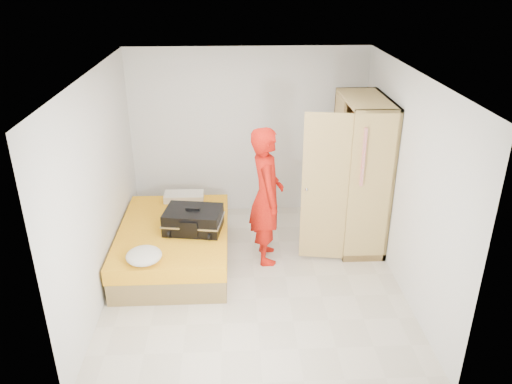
{
  "coord_description": "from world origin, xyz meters",
  "views": [
    {
      "loc": [
        -0.23,
        -5.37,
        3.65
      ],
      "look_at": [
        0.04,
        0.45,
        1.0
      ],
      "focal_mm": 35.0,
      "sensor_mm": 36.0,
      "label": 1
    }
  ],
  "objects_px": {
    "suitcase": "(193,220)",
    "round_cushion": "(144,256)",
    "wardrobe": "(357,178)",
    "person": "(266,196)",
    "bed": "(175,244)"
  },
  "relations": [
    {
      "from": "person",
      "to": "suitcase",
      "type": "bearing_deg",
      "value": 90.94
    },
    {
      "from": "wardrobe",
      "to": "suitcase",
      "type": "relative_size",
      "value": 2.59
    },
    {
      "from": "bed",
      "to": "round_cushion",
      "type": "bearing_deg",
      "value": -106.89
    },
    {
      "from": "suitcase",
      "to": "round_cushion",
      "type": "height_order",
      "value": "suitcase"
    },
    {
      "from": "person",
      "to": "round_cushion",
      "type": "xyz_separation_m",
      "value": [
        -1.48,
        -0.83,
        -0.35
      ]
    },
    {
      "from": "suitcase",
      "to": "bed",
      "type": "bearing_deg",
      "value": 174.36
    },
    {
      "from": "bed",
      "to": "suitcase",
      "type": "relative_size",
      "value": 2.49
    },
    {
      "from": "wardrobe",
      "to": "round_cushion",
      "type": "distance_m",
      "value": 3.03
    },
    {
      "from": "wardrobe",
      "to": "person",
      "type": "distance_m",
      "value": 1.33
    },
    {
      "from": "wardrobe",
      "to": "person",
      "type": "height_order",
      "value": "wardrobe"
    },
    {
      "from": "bed",
      "to": "person",
      "type": "xyz_separation_m",
      "value": [
        1.23,
        0.01,
        0.67
      ]
    },
    {
      "from": "person",
      "to": "round_cushion",
      "type": "bearing_deg",
      "value": 115.34
    },
    {
      "from": "suitcase",
      "to": "round_cushion",
      "type": "relative_size",
      "value": 1.93
    },
    {
      "from": "bed",
      "to": "person",
      "type": "relative_size",
      "value": 1.09
    },
    {
      "from": "wardrobe",
      "to": "suitcase",
      "type": "xyz_separation_m",
      "value": [
        -2.23,
        -0.46,
        -0.36
      ]
    }
  ]
}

